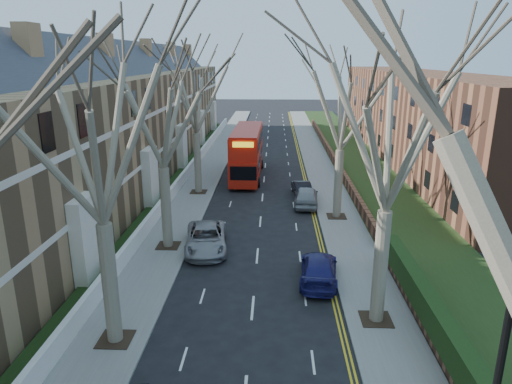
# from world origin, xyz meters

# --- Properties ---
(pavement_left) EXTENTS (3.00, 102.00, 0.12)m
(pavement_left) POSITION_xyz_m (-6.00, 39.00, 0.06)
(pavement_left) COLOR slate
(pavement_left) RESTS_ON ground
(pavement_right) EXTENTS (3.00, 102.00, 0.12)m
(pavement_right) POSITION_xyz_m (6.00, 39.00, 0.06)
(pavement_right) COLOR slate
(pavement_right) RESTS_ON ground
(terrace_left) EXTENTS (9.70, 78.00, 13.60)m
(terrace_left) POSITION_xyz_m (-13.65, 31.00, 5.53)
(terrace_left) COLOR #96714C
(terrace_left) RESTS_ON ground
(flats_right) EXTENTS (13.97, 54.00, 10.00)m
(flats_right) POSITION_xyz_m (17.46, 43.00, 4.98)
(flats_right) COLOR brown
(flats_right) RESTS_ON ground
(front_wall_left) EXTENTS (0.30, 78.00, 1.00)m
(front_wall_left) POSITION_xyz_m (-7.65, 31.00, 0.62)
(front_wall_left) COLOR white
(front_wall_left) RESTS_ON ground
(grass_verge_right) EXTENTS (6.00, 102.00, 0.06)m
(grass_verge_right) POSITION_xyz_m (10.50, 39.00, 0.15)
(grass_verge_right) COLOR #1F3413
(grass_verge_right) RESTS_ON ground
(tree_left_mid) EXTENTS (10.50, 10.50, 14.71)m
(tree_left_mid) POSITION_xyz_m (-5.70, 6.00, 9.56)
(tree_left_mid) COLOR #746653
(tree_left_mid) RESTS_ON ground
(tree_left_far) EXTENTS (10.15, 10.15, 14.22)m
(tree_left_far) POSITION_xyz_m (-5.70, 16.00, 9.24)
(tree_left_far) COLOR #746653
(tree_left_far) RESTS_ON ground
(tree_left_dist) EXTENTS (10.50, 10.50, 14.71)m
(tree_left_dist) POSITION_xyz_m (-5.70, 28.00, 9.56)
(tree_left_dist) COLOR #746653
(tree_left_dist) RESTS_ON ground
(tree_right_mid) EXTENTS (10.50, 10.50, 14.71)m
(tree_right_mid) POSITION_xyz_m (5.70, 8.00, 9.56)
(tree_right_mid) COLOR #746653
(tree_right_mid) RESTS_ON ground
(tree_right_far) EXTENTS (10.15, 10.15, 14.22)m
(tree_right_far) POSITION_xyz_m (5.70, 22.00, 9.24)
(tree_right_far) COLOR #746653
(tree_right_far) RESTS_ON ground
(double_decker_bus) EXTENTS (3.02, 11.52, 4.78)m
(double_decker_bus) POSITION_xyz_m (-1.73, 33.91, 2.36)
(double_decker_bus) COLOR #AF180C
(double_decker_bus) RESTS_ON ground
(car_left_far) EXTENTS (3.14, 5.67, 1.50)m
(car_left_far) POSITION_xyz_m (-3.24, 15.80, 0.75)
(car_left_far) COLOR gray
(car_left_far) RESTS_ON ground
(car_right_near) EXTENTS (2.43, 4.98, 1.39)m
(car_right_near) POSITION_xyz_m (3.43, 11.90, 0.70)
(car_right_near) COLOR navy
(car_right_near) RESTS_ON ground
(car_right_mid) EXTENTS (2.24, 4.81, 1.59)m
(car_right_mid) POSITION_xyz_m (3.60, 24.95, 0.80)
(car_right_mid) COLOR gray
(car_right_mid) RESTS_ON ground
(car_right_far) EXTENTS (1.75, 4.04, 1.29)m
(car_right_far) POSITION_xyz_m (3.38, 27.89, 0.65)
(car_right_far) COLOR black
(car_right_far) RESTS_ON ground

